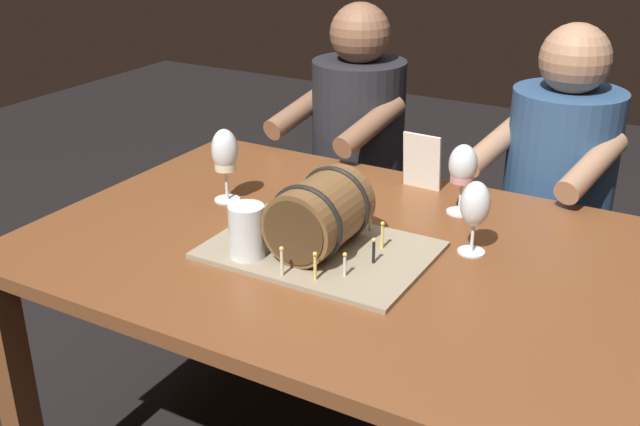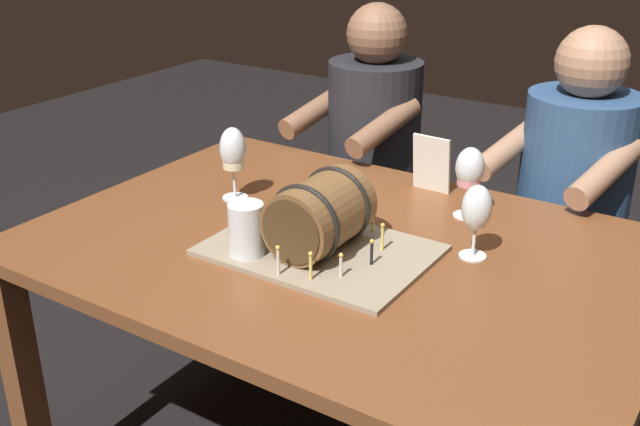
% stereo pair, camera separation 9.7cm
% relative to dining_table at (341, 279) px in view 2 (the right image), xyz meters
% --- Properties ---
extents(dining_table, '(1.47, 1.04, 0.75)m').
position_rel_dining_table_xyz_m(dining_table, '(0.00, 0.00, 0.00)').
color(dining_table, brown).
rests_on(dining_table, ground).
extents(barrel_cake, '(0.50, 0.36, 0.19)m').
position_rel_dining_table_xyz_m(barrel_cake, '(-0.02, -0.07, 0.17)').
color(barrel_cake, gray).
rests_on(barrel_cake, dining_table).
extents(wine_glass_white, '(0.07, 0.07, 0.20)m').
position_rel_dining_table_xyz_m(wine_glass_white, '(-0.39, 0.08, 0.23)').
color(wine_glass_white, white).
rests_on(wine_glass_white, dining_table).
extents(wine_glass_rose, '(0.07, 0.07, 0.19)m').
position_rel_dining_table_xyz_m(wine_glass_rose, '(0.18, 0.31, 0.22)').
color(wine_glass_rose, white).
rests_on(wine_glass_rose, dining_table).
extents(wine_glass_empty, '(0.07, 0.07, 0.18)m').
position_rel_dining_table_xyz_m(wine_glass_empty, '(0.29, 0.11, 0.21)').
color(wine_glass_empty, white).
rests_on(wine_glass_empty, dining_table).
extents(beer_pint, '(0.08, 0.08, 0.13)m').
position_rel_dining_table_xyz_m(beer_pint, '(-0.14, -0.18, 0.16)').
color(beer_pint, white).
rests_on(beer_pint, dining_table).
extents(menu_card, '(0.11, 0.03, 0.16)m').
position_rel_dining_table_xyz_m(menu_card, '(0.03, 0.42, 0.18)').
color(menu_card, silver).
rests_on(menu_card, dining_table).
extents(person_seated_left, '(0.39, 0.49, 1.19)m').
position_rel_dining_table_xyz_m(person_seated_left, '(-0.34, 0.75, -0.12)').
color(person_seated_left, black).
rests_on(person_seated_left, ground).
extents(person_seated_right, '(0.43, 0.51, 1.19)m').
position_rel_dining_table_xyz_m(person_seated_right, '(0.34, 0.75, -0.11)').
color(person_seated_right, '#1B2D46').
rests_on(person_seated_right, ground).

